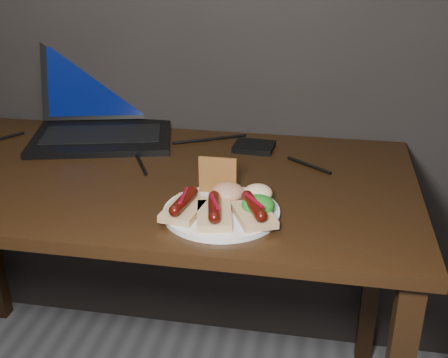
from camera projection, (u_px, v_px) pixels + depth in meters
name	position (u px, v px, depth m)	size (l,w,h in m)	color
desk	(133.00, 204.00, 1.44)	(1.40, 0.70, 0.75)	black
laptop	(104.00, 117.00, 1.65)	(0.47, 0.45, 0.25)	black
hard_drive	(254.00, 147.00, 1.55)	(0.11, 0.09, 0.02)	black
desk_cables	(150.00, 149.00, 1.54)	(1.02, 0.33, 0.01)	black
plate	(221.00, 212.00, 1.19)	(0.25, 0.25, 0.01)	white
bread_sausage_left	(184.00, 206.00, 1.17)	(0.09, 0.12, 0.04)	#DCB381
bread_sausage_center	(214.00, 212.00, 1.15)	(0.09, 0.13, 0.04)	#DCB381
bread_sausage_right	(254.00, 211.00, 1.15)	(0.11, 0.13, 0.04)	#DCB381
crispbread	(218.00, 175.00, 1.25)	(0.09, 0.01, 0.09)	#B06E30
salad_greens	(258.00, 205.00, 1.17)	(0.07, 0.07, 0.04)	#125310
salsa_mound	(228.00, 192.00, 1.22)	(0.07, 0.07, 0.04)	#A11F10
coleslaw_mound	(258.00, 193.00, 1.23)	(0.06, 0.06, 0.04)	beige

